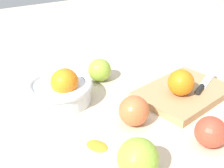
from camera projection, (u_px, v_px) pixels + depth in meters
ground_plane at (147, 105)px, 0.81m from camera, size 2.40×2.40×0.00m
bowl at (61, 88)px, 0.81m from camera, size 0.18×0.18×0.10m
cutting_board at (183, 93)px, 0.84m from camera, size 0.28×0.23×0.02m
orange_on_board at (181, 83)px, 0.80m from camera, size 0.07×0.07×0.07m
knife at (203, 85)px, 0.85m from camera, size 0.14×0.09×0.01m
apple_front_center at (211, 132)px, 0.65m from camera, size 0.07×0.07×0.07m
apple_front_left at (134, 111)px, 0.72m from camera, size 0.07×0.07×0.07m
apple_front_left_2 at (138, 158)px, 0.57m from camera, size 0.08×0.08×0.08m
apple_back_left at (100, 70)px, 0.92m from camera, size 0.07×0.07×0.07m
citrus_peel at (97, 145)px, 0.66m from camera, size 0.05×0.06×0.01m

